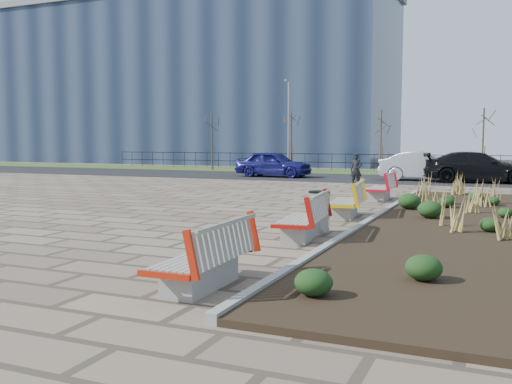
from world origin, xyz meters
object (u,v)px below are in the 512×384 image
at_px(bench_d, 380,186).
at_px(litter_bin, 319,212).
at_px(bench_b, 301,217).
at_px(car_black, 478,167).
at_px(car_blue, 274,164).
at_px(lamp_west, 289,127).
at_px(bench_a, 201,255).
at_px(bench_c, 345,200).
at_px(pedestrian, 356,170).
at_px(car_silver, 424,166).

xyz_separation_m(bench_d, litter_bin, (0.10, -7.84, -0.02)).
relative_size(bench_b, car_black, 0.39).
distance_m(car_blue, lamp_west, 5.25).
distance_m(litter_bin, lamp_west, 24.85).
relative_size(bench_a, car_blue, 0.47).
relative_size(bench_a, bench_d, 1.00).
bearing_deg(car_blue, bench_b, -154.80).
height_order(bench_d, litter_bin, bench_d).
relative_size(car_blue, lamp_west, 0.74).
relative_size(bench_d, car_blue, 0.47).
height_order(bench_b, bench_c, same).
height_order(car_black, lamp_west, lamp_west).
distance_m(car_black, lamp_west, 13.09).
height_order(car_blue, lamp_west, lamp_west).
distance_m(pedestrian, car_blue, 7.57).
distance_m(car_silver, lamp_west, 10.48).
bearing_deg(litter_bin, car_blue, 114.46).
xyz_separation_m(bench_b, car_silver, (0.25, 19.63, 0.29)).
bearing_deg(bench_d, car_blue, 126.70).
distance_m(bench_a, car_blue, 25.24).
distance_m(bench_b, bench_c, 3.88).
distance_m(bench_a, bench_d, 13.40).
bearing_deg(car_blue, bench_d, -139.66).
bearing_deg(bench_b, car_silver, 83.18).
distance_m(bench_b, pedestrian, 14.89).
distance_m(bench_b, lamp_west, 25.79).
distance_m(bench_b, litter_bin, 1.05).
bearing_deg(car_blue, bench_c, -149.83).
bearing_deg(bench_d, lamp_west, 119.25).
height_order(pedestrian, car_silver, car_silver).
height_order(bench_a, litter_bin, bench_a).
xyz_separation_m(bench_c, lamp_west, (-9.00, 20.15, 2.54)).
bearing_deg(bench_b, bench_d, 83.91).
height_order(bench_b, car_silver, car_silver).
bearing_deg(litter_bin, bench_b, -95.61).
distance_m(litter_bin, pedestrian, 13.87).
distance_m(bench_b, car_blue, 21.03).
height_order(bench_c, lamp_west, lamp_west).
distance_m(litter_bin, car_blue, 20.11).
relative_size(pedestrian, car_blue, 0.34).
bearing_deg(bench_d, pedestrian, 109.53).
relative_size(car_silver, car_black, 0.87).
height_order(bench_d, lamp_west, lamp_west).
height_order(pedestrian, car_blue, car_blue).
bearing_deg(bench_b, pedestrian, 92.55).
height_order(car_silver, lamp_west, lamp_west).
xyz_separation_m(bench_a, bench_d, (0.00, 13.40, 0.00)).
bearing_deg(bench_c, litter_bin, -94.46).
bearing_deg(litter_bin, pedestrian, 99.72).
height_order(bench_c, litter_bin, bench_c).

